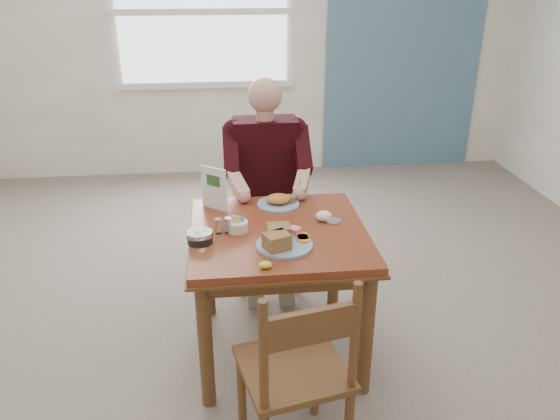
{
  "coord_description": "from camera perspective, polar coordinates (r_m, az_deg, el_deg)",
  "views": [
    {
      "loc": [
        -0.27,
        -2.51,
        1.99
      ],
      "look_at": [
        0.01,
        0.0,
        0.86
      ],
      "focal_mm": 35.0,
      "sensor_mm": 36.0,
      "label": 1
    }
  ],
  "objects": [
    {
      "name": "accent_panel",
      "position": [
        5.83,
        13.06,
        17.73
      ],
      "size": [
        1.6,
        0.02,
        2.8
      ],
      "primitive_type": "cube",
      "color": "slate",
      "rests_on": "ground"
    },
    {
      "name": "floor",
      "position": [
        3.21,
        -0.14,
        -14.14
      ],
      "size": [
        6.0,
        6.0,
        0.0
      ],
      "primitive_type": "plane",
      "color": "#6B6056",
      "rests_on": "ground"
    },
    {
      "name": "lemon_wedge",
      "position": [
        2.46,
        -1.55,
        -5.76
      ],
      "size": [
        0.06,
        0.05,
        0.03
      ],
      "primitive_type": "ellipsoid",
      "rotation": [
        0.0,
        0.0,
        -0.07
      ],
      "color": "yellow",
      "rests_on": "table"
    },
    {
      "name": "near_plate",
      "position": [
        2.63,
        0.17,
        -3.14
      ],
      "size": [
        0.34,
        0.34,
        0.09
      ],
      "color": "white",
      "rests_on": "table"
    },
    {
      "name": "shakers",
      "position": [
        2.78,
        -5.97,
        -1.62
      ],
      "size": [
        0.09,
        0.04,
        0.08
      ],
      "color": "white",
      "rests_on": "table"
    },
    {
      "name": "chair_near",
      "position": [
        2.31,
        1.79,
        -16.69
      ],
      "size": [
        0.5,
        0.5,
        0.95
      ],
      "color": "brown",
      "rests_on": "ground"
    },
    {
      "name": "menu",
      "position": [
        3.03,
        -6.9,
        2.29
      ],
      "size": [
        0.14,
        0.11,
        0.24
      ],
      "color": "white",
      "rests_on": "table"
    },
    {
      "name": "metal_dish",
      "position": [
        2.91,
        5.57,
        -1.16
      ],
      "size": [
        0.11,
        0.11,
        0.01
      ],
      "primitive_type": "cylinder",
      "rotation": [
        0.0,
        0.0,
        0.38
      ],
      "color": "silver",
      "rests_on": "table"
    },
    {
      "name": "wall_back",
      "position": [
        5.55,
        -3.67,
        17.97
      ],
      "size": [
        5.5,
        0.0,
        5.5
      ],
      "primitive_type": "plane",
      "rotation": [
        1.57,
        0.0,
        0.0
      ],
      "color": "white",
      "rests_on": "ground"
    },
    {
      "name": "napkin",
      "position": [
        2.91,
        4.59,
        -0.63
      ],
      "size": [
        0.1,
        0.09,
        0.06
      ],
      "primitive_type": "ellipsoid",
      "rotation": [
        0.0,
        0.0,
        0.28
      ],
      "color": "white",
      "rests_on": "table"
    },
    {
      "name": "window",
      "position": [
        5.49,
        -8.14,
        19.83
      ],
      "size": [
        1.72,
        0.04,
        1.42
      ],
      "color": "white",
      "rests_on": "wall_back"
    },
    {
      "name": "diner",
      "position": [
        3.44,
        -1.43,
        4.04
      ],
      "size": [
        0.53,
        0.56,
        1.39
      ],
      "color": "gray",
      "rests_on": "chair_far"
    },
    {
      "name": "creamer",
      "position": [
        2.7,
        -8.38,
        -2.79
      ],
      "size": [
        0.17,
        0.17,
        0.06
      ],
      "color": "white",
      "rests_on": "table"
    },
    {
      "name": "far_plate",
      "position": [
        3.09,
        -0.08,
        0.94
      ],
      "size": [
        0.25,
        0.25,
        0.06
      ],
      "color": "white",
      "rests_on": "table"
    },
    {
      "name": "caddy",
      "position": [
        2.79,
        -4.44,
        -1.67
      ],
      "size": [
        0.13,
        0.13,
        0.08
      ],
      "color": "white",
      "rests_on": "table"
    },
    {
      "name": "table",
      "position": [
        2.86,
        -0.15,
        -4.06
      ],
      "size": [
        0.92,
        0.92,
        0.75
      ],
      "color": "maroon",
      "rests_on": "ground"
    },
    {
      "name": "chair_far",
      "position": [
        3.65,
        -1.5,
        -0.39
      ],
      "size": [
        0.42,
        0.42,
        0.95
      ],
      "color": "brown",
      "rests_on": "ground"
    }
  ]
}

